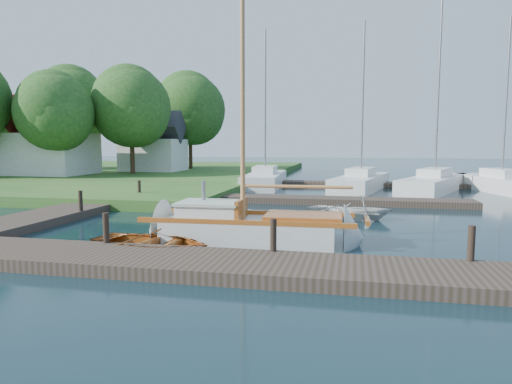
% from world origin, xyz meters
% --- Properties ---
extents(ground, '(160.00, 160.00, 0.00)m').
position_xyz_m(ground, '(0.00, 0.00, 0.00)').
color(ground, black).
rests_on(ground, ground).
extents(near_dock, '(18.00, 2.20, 0.30)m').
position_xyz_m(near_dock, '(0.00, -6.00, 0.15)').
color(near_dock, '#32291D').
rests_on(near_dock, ground).
extents(left_dock, '(2.20, 18.00, 0.30)m').
position_xyz_m(left_dock, '(-8.00, 2.00, 0.15)').
color(left_dock, '#32291D').
rests_on(left_dock, ground).
extents(far_dock, '(14.00, 1.60, 0.30)m').
position_xyz_m(far_dock, '(2.00, 6.50, 0.15)').
color(far_dock, '#32291D').
rests_on(far_dock, ground).
extents(pontoon, '(30.00, 1.60, 0.30)m').
position_xyz_m(pontoon, '(10.00, 16.00, 0.15)').
color(pontoon, '#32291D').
rests_on(pontoon, ground).
extents(shore, '(50.00, 40.00, 0.50)m').
position_xyz_m(shore, '(-28.00, 22.00, 0.25)').
color(shore, '#25551D').
rests_on(shore, ground).
extents(mooring_post_1, '(0.16, 0.16, 0.80)m').
position_xyz_m(mooring_post_1, '(-3.00, -5.00, 0.70)').
color(mooring_post_1, black).
rests_on(mooring_post_1, near_dock).
extents(mooring_post_2, '(0.16, 0.16, 0.80)m').
position_xyz_m(mooring_post_2, '(1.50, -5.00, 0.70)').
color(mooring_post_2, black).
rests_on(mooring_post_2, near_dock).
extents(mooring_post_3, '(0.16, 0.16, 0.80)m').
position_xyz_m(mooring_post_3, '(6.00, -5.00, 0.70)').
color(mooring_post_3, black).
rests_on(mooring_post_3, near_dock).
extents(mooring_post_4, '(0.16, 0.16, 0.80)m').
position_xyz_m(mooring_post_4, '(-7.00, 0.00, 0.70)').
color(mooring_post_4, black).
rests_on(mooring_post_4, left_dock).
extents(mooring_post_5, '(0.16, 0.16, 0.80)m').
position_xyz_m(mooring_post_5, '(-7.00, 5.00, 0.70)').
color(mooring_post_5, black).
rests_on(mooring_post_5, left_dock).
extents(sailboat, '(7.21, 2.21, 9.83)m').
position_xyz_m(sailboat, '(0.56, -2.75, 0.34)').
color(sailboat, silver).
rests_on(sailboat, ground).
extents(dinghy, '(3.69, 2.87, 0.70)m').
position_xyz_m(dinghy, '(-1.93, -4.53, 0.35)').
color(dinghy, brown).
rests_on(dinghy, ground).
extents(tender_a, '(4.77, 4.07, 0.84)m').
position_xyz_m(tender_a, '(-2.11, 1.28, 0.42)').
color(tender_a, silver).
rests_on(tender_a, ground).
extents(tender_c, '(3.94, 3.70, 0.66)m').
position_xyz_m(tender_c, '(3.05, 2.33, 0.33)').
color(tender_c, silver).
rests_on(tender_c, ground).
extents(tender_d, '(2.03, 1.76, 1.06)m').
position_xyz_m(tender_d, '(3.84, 2.01, 0.53)').
color(tender_d, silver).
rests_on(tender_d, ground).
extents(marina_boat_0, '(2.72, 8.50, 10.40)m').
position_xyz_m(marina_boat_0, '(-2.47, 14.55, 0.56)').
color(marina_boat_0, silver).
rests_on(marina_boat_0, ground).
extents(marina_boat_2, '(3.98, 8.64, 10.37)m').
position_xyz_m(marina_boat_2, '(3.87, 13.59, 0.56)').
color(marina_boat_2, silver).
rests_on(marina_boat_2, ground).
extents(marina_boat_3, '(5.67, 9.64, 12.66)m').
position_xyz_m(marina_boat_3, '(8.34, 13.98, 0.58)').
color(marina_boat_3, silver).
rests_on(marina_boat_3, ground).
extents(marina_boat_4, '(4.19, 8.51, 10.29)m').
position_xyz_m(marina_boat_4, '(12.17, 14.08, 0.56)').
color(marina_boat_4, silver).
rests_on(marina_boat_4, ground).
extents(house_a, '(6.30, 5.00, 6.29)m').
position_xyz_m(house_a, '(-20.00, 16.00, 2.96)').
color(house_a, beige).
rests_on(house_a, shore).
extents(house_c, '(5.25, 4.00, 5.28)m').
position_xyz_m(house_c, '(-14.00, 22.00, 2.58)').
color(house_c, beige).
rests_on(house_c, shore).
extents(tree_2, '(5.83, 5.75, 7.82)m').
position_xyz_m(tree_2, '(-18.00, 14.05, 5.25)').
color(tree_2, '#332114').
rests_on(tree_2, shore).
extents(tree_3, '(6.41, 6.38, 8.74)m').
position_xyz_m(tree_3, '(-14.00, 18.05, 5.81)').
color(tree_3, '#332114').
rests_on(tree_3, shore).
extents(tree_4, '(7.01, 7.01, 9.66)m').
position_xyz_m(tree_4, '(-22.00, 22.05, 6.37)').
color(tree_4, '#332114').
rests_on(tree_4, shore).
extents(tree_7, '(6.83, 6.83, 9.38)m').
position_xyz_m(tree_7, '(-12.00, 26.05, 6.20)').
color(tree_7, '#332114').
rests_on(tree_7, shore).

